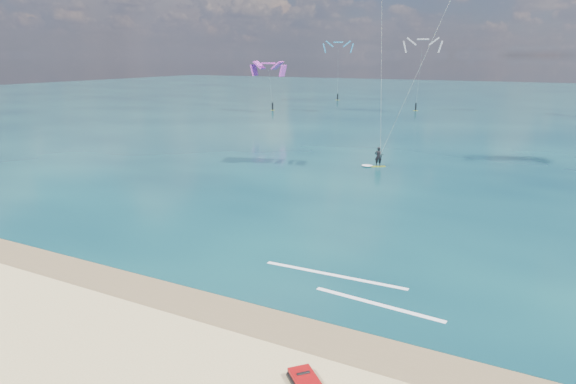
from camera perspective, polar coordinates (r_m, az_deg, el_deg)
The scene contains 6 objects.
ground at distance 54.17m, azimuth 16.10°, elevation 3.90°, with size 320.00×320.00×0.00m, color tan.
wet_sand_strip at distance 21.04m, azimuth -6.70°, elevation -13.02°, with size 320.00×2.40×0.01m, color brown.
sea at distance 117.07m, azimuth 22.92°, elevation 8.98°, with size 320.00×200.00×0.04m, color #092734.
kitesurfer_main at distance 43.76m, azimuth 12.23°, elevation 14.41°, with size 10.37×6.65×18.52m.
shoreline_foam at distance 22.93m, azimuth 7.14°, elevation -10.45°, with size 8.92×2.36×0.01m.
distant_kites at distance 88.57m, azimuth 25.88°, elevation 10.61°, with size 87.52×37.72×12.52m.
Camera 1 is at (10.78, -12.16, 9.84)m, focal length 32.00 mm.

